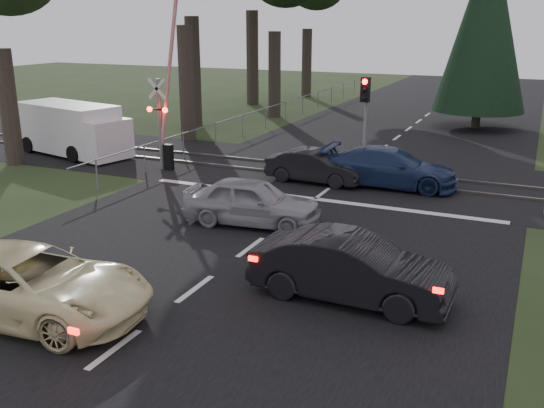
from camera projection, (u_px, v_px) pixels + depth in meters
The scene contains 16 objects.
ground at pixel (195, 289), 14.32m from camera, with size 120.00×120.00×0.00m, color #243518.
road at pixel (331, 187), 23.05m from camera, with size 14.00×100.00×0.01m, color black.
rail_corridor at pixel (347, 175), 24.79m from camera, with size 120.00×8.00×0.01m, color black.
stop_line at pixel (315, 199), 21.47m from camera, with size 13.00×0.35×0.00m, color silver.
rail_near at pixel (341, 178), 24.08m from camera, with size 120.00×0.12×0.10m, color #59544C.
rail_far at pixel (353, 170), 25.48m from camera, with size 120.00×0.12×0.10m, color #59544C.
crossing_signal at pixel (164, 121), 25.10m from camera, with size 1.62×0.38×6.96m.
traffic_signal_center at pixel (365, 113), 22.43m from camera, with size 0.32×0.48×4.10m.
conifer_tree at pixel (486, 22), 33.90m from camera, with size 5.20×5.20×11.00m.
fence_left at pixel (276, 124), 37.01m from camera, with size 0.10×36.00×1.20m, color slate, non-canonical shape.
cream_coupe at pixel (29, 284), 12.84m from camera, with size 2.46×5.33×1.48m, color #F2E8AD.
dark_hatchback at pixel (350, 269), 13.61m from camera, with size 1.58×4.53×1.49m, color black.
silver_car at pixel (252, 202), 18.65m from camera, with size 1.72×4.28×1.46m, color #93959A.
blue_sedan at pixel (390, 167), 22.95m from camera, with size 2.06×5.06×1.47m, color navy.
dark_car_far at pixel (315, 167), 23.52m from camera, with size 1.34×3.83×1.26m, color black.
white_van at pixel (74, 130), 28.16m from camera, with size 6.36×3.43×2.36m.
Camera 1 is at (7.02, -11.22, 6.11)m, focal length 40.00 mm.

